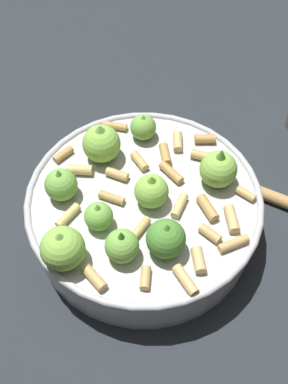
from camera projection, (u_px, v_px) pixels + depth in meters
name	position (u px, v px, depth m)	size (l,w,h in m)	color
ground_plane	(144.00, 226.00, 0.57)	(2.40, 2.40, 0.00)	#23282D
cooking_pan	(142.00, 209.00, 0.53)	(0.27, 0.27, 0.12)	#B7B7BC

